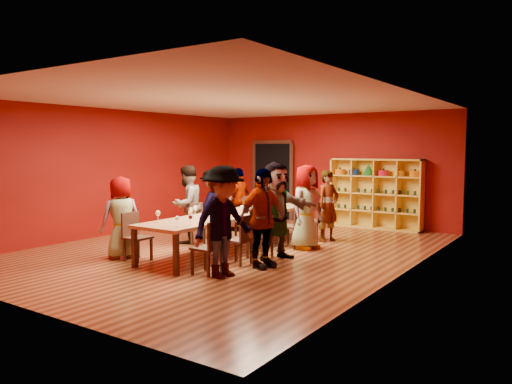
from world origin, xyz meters
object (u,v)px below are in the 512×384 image
person_left_0 (121,217)px  person_right_0 (223,222)px  chair_person_left_0 (135,234)px  person_right_4 (328,206)px  chair_person_left_2 (200,222)px  person_left_4 (239,199)px  chair_person_right_1 (242,237)px  person_right_2 (276,211)px  chair_person_right_4 (317,218)px  person_right_3 (306,207)px  tasting_table (232,216)px  chair_person_right_2 (263,232)px  chair_person_right_0 (211,245)px  person_left_3 (213,204)px  chair_person_left_3 (222,218)px  wine_bottle (280,201)px  person_left_2 (187,204)px  spittoon_bowl (221,213)px  shelving_unit (376,190)px  chair_person_left_4 (251,212)px  chair_person_right_3 (294,224)px  person_right_1 (262,218)px

person_left_0 → person_right_0: (2.44, -0.02, 0.12)m
chair_person_left_0 → person_left_0: size_ratio=0.58×
person_right_4 → chair_person_left_2: bearing=152.0°
person_left_4 → chair_person_right_1: 3.68m
person_right_2 → chair_person_right_4: person_right_2 is taller
person_right_3 → tasting_table: bearing=135.5°
chair_person_left_0 → person_left_0: person_left_0 is taller
person_left_4 → chair_person_right_1: size_ratio=1.77×
person_left_4 → chair_person_right_2: (2.19, -2.24, -0.29)m
person_right_2 → person_right_3: person_right_2 is taller
chair_person_left_0 → chair_person_right_0: 1.82m
person_left_3 → person_right_3: 2.38m
chair_person_left_3 → person_right_0: size_ratio=0.50×
tasting_table → person_right_2: person_right_2 is taller
person_left_0 → chair_person_left_2: person_left_0 is taller
chair_person_left_2 → wine_bottle: size_ratio=3.00×
person_left_2 → person_right_4: bearing=126.9°
person_left_3 → chair_person_right_4: (2.10, 1.12, -0.30)m
spittoon_bowl → chair_person_left_0: bearing=-126.7°
chair_person_right_1 → person_right_3: (0.28, 1.88, 0.37)m
shelving_unit → wine_bottle: 2.94m
chair_person_left_4 → chair_person_right_2: 2.88m
person_left_4 → chair_person_right_3: person_left_4 is taller
person_left_2 → chair_person_left_3: (0.37, 0.78, -0.35)m
chair_person_right_4 → person_right_1: bearing=-81.6°
chair_person_left_2 → spittoon_bowl: (0.98, -0.53, 0.32)m
person_left_3 → spittoon_bowl: 1.81m
person_left_0 → person_left_2: size_ratio=0.91×
chair_person_left_0 → person_right_3: (2.10, 2.73, 0.37)m
person_right_2 → chair_person_left_4: bearing=61.3°
person_left_2 → spittoon_bowl: (1.35, -0.53, -0.03)m
chair_person_left_3 → chair_person_right_3: size_ratio=1.00×
chair_person_left_3 → person_left_4: bearing=107.8°
chair_person_left_2 → person_right_4: 2.84m
person_left_2 → person_right_4: 3.11m
chair_person_left_2 → person_right_2: person_right_2 is taller
person_left_4 → person_right_1: person_right_1 is taller
chair_person_left_2 → person_right_1: 2.49m
person_right_3 → wine_bottle: 1.30m
chair_person_left_3 → person_right_1: person_right_1 is taller
person_left_2 → shelving_unit: bearing=147.2°
chair_person_left_0 → person_left_3: 2.65m
chair_person_left_0 → person_left_2: size_ratio=0.52×
chair_person_left_4 → spittoon_bowl: (0.98, -2.47, 0.32)m
spittoon_bowl → person_right_4: bearing=65.2°
person_left_4 → person_right_0: (2.46, -3.80, 0.11)m
person_left_2 → chair_person_right_4: bearing=130.3°
person_left_0 → shelving_unit: bearing=175.4°
tasting_table → person_right_0: 2.16m
person_left_0 → wine_bottle: person_left_0 is taller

